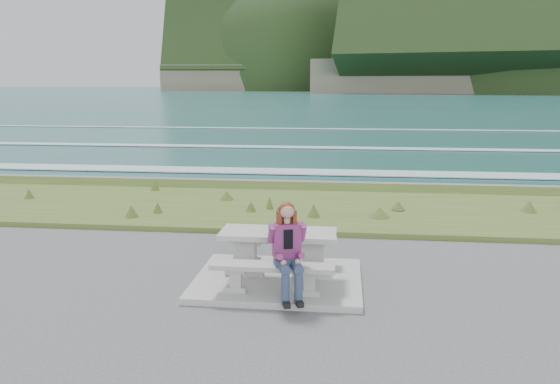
{
  "coord_description": "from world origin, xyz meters",
  "views": [
    {
      "loc": [
        0.99,
        -8.13,
        3.1
      ],
      "look_at": [
        -0.11,
        1.2,
        1.23
      ],
      "focal_mm": 35.0,
      "sensor_mm": 36.0,
      "label": 1
    }
  ],
  "objects_px": {
    "picnic_table": "(278,242)",
    "seated_woman": "(289,264)",
    "bench_seaward": "(283,243)",
    "bench_landward": "(272,271)"
  },
  "relations": [
    {
      "from": "picnic_table",
      "to": "seated_woman",
      "type": "xyz_separation_m",
      "value": [
        0.25,
        -0.82,
        -0.08
      ]
    },
    {
      "from": "bench_seaward",
      "to": "seated_woman",
      "type": "distance_m",
      "value": 1.55
    },
    {
      "from": "picnic_table",
      "to": "seated_woman",
      "type": "bearing_deg",
      "value": -73.24
    },
    {
      "from": "bench_seaward",
      "to": "bench_landward",
      "type": "bearing_deg",
      "value": -90.0
    },
    {
      "from": "bench_landward",
      "to": "bench_seaward",
      "type": "height_order",
      "value": "same"
    },
    {
      "from": "picnic_table",
      "to": "bench_seaward",
      "type": "xyz_separation_m",
      "value": [
        0.0,
        0.7,
        -0.23
      ]
    },
    {
      "from": "bench_landward",
      "to": "seated_woman",
      "type": "relative_size",
      "value": 1.32
    },
    {
      "from": "bench_seaward",
      "to": "seated_woman",
      "type": "bearing_deg",
      "value": -80.75
    },
    {
      "from": "seated_woman",
      "to": "picnic_table",
      "type": "bearing_deg",
      "value": 89.49
    },
    {
      "from": "picnic_table",
      "to": "bench_landward",
      "type": "height_order",
      "value": "picnic_table"
    }
  ]
}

